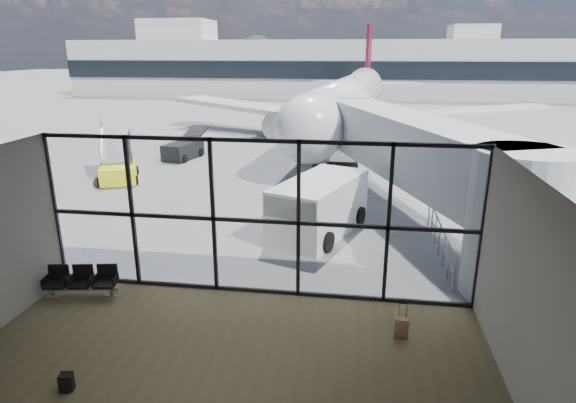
% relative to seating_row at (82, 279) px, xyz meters
% --- Properties ---
extents(ground, '(220.00, 220.00, 0.00)m').
position_rel_seating_row_xyz_m(ground, '(4.87, 40.88, -0.49)').
color(ground, slate).
rests_on(ground, ground).
extents(lounge_shell, '(12.02, 8.01, 4.51)m').
position_rel_seating_row_xyz_m(lounge_shell, '(4.87, -3.92, 2.16)').
color(lounge_shell, brown).
rests_on(lounge_shell, ground).
extents(glass_curtain_wall, '(12.10, 0.12, 4.50)m').
position_rel_seating_row_xyz_m(glass_curtain_wall, '(4.87, 0.88, 1.75)').
color(glass_curtain_wall, white).
rests_on(glass_curtain_wall, ground).
extents(jet_bridge, '(8.00, 16.50, 4.33)m').
position_rel_seating_row_xyz_m(jet_bridge, '(9.77, 7.95, 2.26)').
color(jet_bridge, '#ABADB0').
rests_on(jet_bridge, ground).
extents(apron_railing, '(0.06, 5.46, 1.11)m').
position_rel_seating_row_xyz_m(apron_railing, '(10.47, 4.38, 0.22)').
color(apron_railing, gray).
rests_on(apron_railing, ground).
extents(far_terminal, '(80.00, 12.20, 11.00)m').
position_rel_seating_row_xyz_m(far_terminal, '(4.29, 62.85, 3.71)').
color(far_terminal, '#B5B5B0').
rests_on(far_terminal, ground).
extents(tree_0, '(4.95, 4.95, 7.12)m').
position_rel_seating_row_xyz_m(tree_0, '(-40.13, 72.88, 4.14)').
color(tree_0, '#382619').
rests_on(tree_0, ground).
extents(tree_1, '(5.61, 5.61, 8.07)m').
position_rel_seating_row_xyz_m(tree_1, '(-34.13, 72.88, 4.76)').
color(tree_1, '#382619').
rests_on(tree_1, ground).
extents(tree_2, '(6.27, 6.27, 9.03)m').
position_rel_seating_row_xyz_m(tree_2, '(-28.13, 72.88, 5.38)').
color(tree_2, '#382619').
rests_on(tree_2, ground).
extents(tree_3, '(4.95, 4.95, 7.12)m').
position_rel_seating_row_xyz_m(tree_3, '(-22.13, 72.88, 4.14)').
color(tree_3, '#382619').
rests_on(tree_3, ground).
extents(tree_4, '(5.61, 5.61, 8.07)m').
position_rel_seating_row_xyz_m(tree_4, '(-16.13, 72.88, 4.76)').
color(tree_4, '#382619').
rests_on(tree_4, ground).
extents(tree_5, '(6.27, 6.27, 9.03)m').
position_rel_seating_row_xyz_m(tree_5, '(-10.13, 72.88, 5.38)').
color(tree_5, '#382619').
rests_on(tree_5, ground).
extents(seating_row, '(2.01, 0.88, 0.89)m').
position_rel_seating_row_xyz_m(seating_row, '(0.00, 0.00, 0.00)').
color(seating_row, gray).
rests_on(seating_row, ground).
extents(backpack, '(0.30, 0.28, 0.41)m').
position_rel_seating_row_xyz_m(backpack, '(1.87, -3.83, -0.30)').
color(backpack, black).
rests_on(backpack, ground).
extents(suitcase, '(0.33, 0.25, 0.89)m').
position_rel_seating_row_xyz_m(suitcase, '(8.82, -0.86, -0.23)').
color(suitcase, '#956F53').
rests_on(suitcase, ground).
extents(airliner, '(30.71, 35.69, 9.20)m').
position_rel_seating_row_xyz_m(airliner, '(6.75, 28.31, 2.31)').
color(airliner, silver).
rests_on(airliner, ground).
extents(service_van, '(3.64, 5.24, 2.09)m').
position_rel_seating_row_xyz_m(service_van, '(6.20, 5.82, 0.58)').
color(service_van, silver).
rests_on(service_van, ground).
extents(belt_loader, '(2.13, 4.11, 1.81)m').
position_rel_seating_row_xyz_m(belt_loader, '(-3.46, 17.86, 0.11)').
color(belt_loader, black).
rests_on(belt_loader, ground).
extents(mobile_stairs, '(3.03, 4.02, 2.58)m').
position_rel_seating_row_xyz_m(mobile_stairs, '(-5.02, 12.12, 0.12)').
color(mobile_stairs, yellow).
rests_on(mobile_stairs, ground).
extents(traffic_cone_a, '(0.43, 0.43, 0.62)m').
position_rel_seating_row_xyz_m(traffic_cone_a, '(7.11, 13.07, -0.20)').
color(traffic_cone_a, red).
rests_on(traffic_cone_a, ground).
extents(traffic_cone_b, '(0.43, 0.43, 0.62)m').
position_rel_seating_row_xyz_m(traffic_cone_b, '(6.34, 15.29, -0.20)').
color(traffic_cone_b, '#F5420C').
rests_on(traffic_cone_b, ground).
extents(traffic_cone_c, '(0.36, 0.36, 0.51)m').
position_rel_seating_row_xyz_m(traffic_cone_c, '(9.87, 16.86, -0.25)').
color(traffic_cone_c, '#D55B0B').
rests_on(traffic_cone_c, ground).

